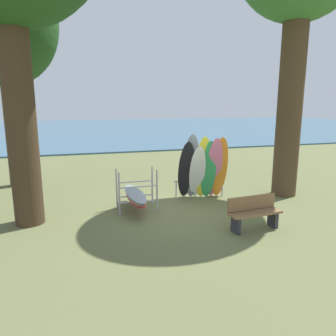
{
  "coord_description": "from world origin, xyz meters",
  "views": [
    {
      "loc": [
        -2.88,
        -8.63,
        3.21
      ],
      "look_at": [
        -0.11,
        1.04,
        1.1
      ],
      "focal_mm": 34.25,
      "sensor_mm": 36.0,
      "label": 1
    }
  ],
  "objects_px": {
    "tree_mid_behind": "(2,23)",
    "park_bench": "(254,212)",
    "leaning_board_pile": "(203,169)",
    "board_storage_rack": "(136,195)"
  },
  "relations": [
    {
      "from": "tree_mid_behind",
      "to": "park_bench",
      "type": "distance_m",
      "value": 10.62
    },
    {
      "from": "tree_mid_behind",
      "to": "leaning_board_pile",
      "type": "relative_size",
      "value": 3.67
    },
    {
      "from": "board_storage_rack",
      "to": "tree_mid_behind",
      "type": "bearing_deg",
      "value": 133.38
    },
    {
      "from": "park_bench",
      "to": "tree_mid_behind",
      "type": "bearing_deg",
      "value": 135.59
    },
    {
      "from": "leaning_board_pile",
      "to": "board_storage_rack",
      "type": "distance_m",
      "value": 2.44
    },
    {
      "from": "tree_mid_behind",
      "to": "board_storage_rack",
      "type": "bearing_deg",
      "value": -46.62
    },
    {
      "from": "tree_mid_behind",
      "to": "park_bench",
      "type": "relative_size",
      "value": 5.7
    },
    {
      "from": "board_storage_rack",
      "to": "park_bench",
      "type": "xyz_separation_m",
      "value": [
        2.62,
        -2.26,
        -0.02
      ]
    },
    {
      "from": "board_storage_rack",
      "to": "park_bench",
      "type": "height_order",
      "value": "board_storage_rack"
    },
    {
      "from": "leaning_board_pile",
      "to": "park_bench",
      "type": "xyz_separation_m",
      "value": [
        0.29,
        -2.73,
        -0.57
      ]
    }
  ]
}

